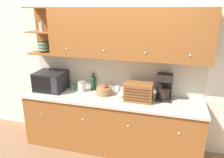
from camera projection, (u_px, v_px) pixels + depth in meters
name	position (u px, v px, depth m)	size (l,w,h in m)	color
ground_plane	(115.00, 137.00, 3.95)	(24.00, 24.00, 0.00)	#896647
wall_back	(116.00, 67.00, 3.57)	(5.19, 0.06, 2.60)	white
counter_unit	(111.00, 123.00, 3.53)	(2.81, 0.63, 0.90)	#935628
backsplash_panel	(115.00, 73.00, 3.56)	(2.79, 0.01, 0.60)	beige
upper_cabinets	(123.00, 34.00, 3.17)	(2.79, 0.35, 0.73)	#935628
microwave	(51.00, 81.00, 3.66)	(0.48, 0.41, 0.31)	black
mug	(73.00, 87.00, 3.71)	(0.10, 0.09, 0.09)	#4C845B
storage_canister	(82.00, 86.00, 3.61)	(0.13, 0.13, 0.17)	silver
wine_bottle	(93.00, 82.00, 3.66)	(0.08, 0.08, 0.30)	#19381E
fruit_basket	(104.00, 91.00, 3.48)	(0.25, 0.25, 0.18)	#937047
wine_glass	(117.00, 90.00, 3.32)	(0.08, 0.08, 0.21)	silver
bread_box	(139.00, 92.00, 3.24)	(0.41, 0.26, 0.27)	brown
coffee_maker	(164.00, 87.00, 3.27)	(0.23, 0.23, 0.40)	black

